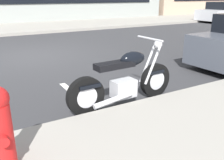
{
  "coord_description": "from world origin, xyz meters",
  "views": [
    {
      "loc": [
        -1.55,
        -7.73,
        1.78
      ],
      "look_at": [
        0.38,
        -4.39,
        0.46
      ],
      "focal_mm": 39.43,
      "sensor_mm": 36.0,
      "label": 1
    }
  ],
  "objects": [
    {
      "name": "parked_motorcycle",
      "position": [
        0.59,
        -4.46,
        0.42
      ],
      "size": [
        2.06,
        0.62,
        1.11
      ],
      "rotation": [
        0.0,
        0.0,
        0.05
      ],
      "color": "black",
      "rests_on": "ground"
    },
    {
      "name": "sidewalk_far_curb",
      "position": [
        12.0,
        7.1,
        0.07
      ],
      "size": [
        120.0,
        5.0,
        0.14
      ],
      "primitive_type": "cube",
      "color": "gray",
      "rests_on": "ground"
    },
    {
      "name": "fire_hydrant",
      "position": [
        -1.44,
        -5.41,
        0.6
      ],
      "size": [
        0.24,
        0.36,
        0.87
      ],
      "color": "red",
      "rests_on": "sidewalk_near_curb"
    },
    {
      "name": "parking_stall_stripe",
      "position": [
        0.0,
        -4.0,
        0.0
      ],
      "size": [
        0.12,
        2.2,
        0.01
      ],
      "primitive_type": "cube",
      "color": "silver",
      "rests_on": "ground"
    },
    {
      "name": "ground_plane",
      "position": [
        0.0,
        0.0,
        0.0
      ],
      "size": [
        260.0,
        260.0,
        0.0
      ],
      "primitive_type": "plane",
      "color": "#333335"
    }
  ]
}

